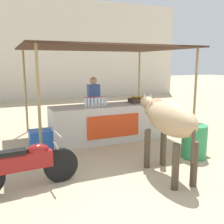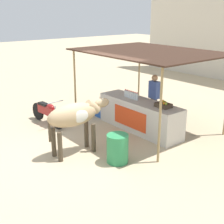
{
  "view_description": "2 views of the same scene",
  "coord_description": "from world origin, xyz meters",
  "px_view_note": "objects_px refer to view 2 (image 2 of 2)",
  "views": [
    {
      "loc": [
        -2.54,
        -4.08,
        2.07
      ],
      "look_at": [
        -0.14,
        1.56,
        0.89
      ],
      "focal_mm": 42.0,
      "sensor_mm": 36.0,
      "label": 1
    },
    {
      "loc": [
        6.65,
        -4.21,
        3.63
      ],
      "look_at": [
        -0.12,
        1.2,
        0.77
      ],
      "focal_mm": 50.0,
      "sensor_mm": 36.0,
      "label": 2
    }
  ],
  "objects_px": {
    "water_barrel": "(118,149)",
    "cow": "(75,116)",
    "fruit_crate": "(163,105)",
    "cooler_box": "(104,110)",
    "motorcycle_parked": "(47,112)",
    "vendor_behind_counter": "(154,99)",
    "stall_counter": "(139,115)"
  },
  "relations": [
    {
      "from": "fruit_crate",
      "to": "vendor_behind_counter",
      "type": "relative_size",
      "value": 0.27
    },
    {
      "from": "vendor_behind_counter",
      "to": "motorcycle_parked",
      "type": "xyz_separation_m",
      "value": [
        -2.13,
        -2.76,
        -0.42
      ]
    },
    {
      "from": "stall_counter",
      "to": "cooler_box",
      "type": "height_order",
      "value": "stall_counter"
    },
    {
      "from": "cooler_box",
      "to": "cow",
      "type": "xyz_separation_m",
      "value": [
        1.91,
        -2.35,
        0.79
      ]
    },
    {
      "from": "stall_counter",
      "to": "water_barrel",
      "type": "height_order",
      "value": "stall_counter"
    },
    {
      "from": "fruit_crate",
      "to": "water_barrel",
      "type": "height_order",
      "value": "fruit_crate"
    },
    {
      "from": "cooler_box",
      "to": "motorcycle_parked",
      "type": "xyz_separation_m",
      "value": [
        -0.54,
        -1.91,
        0.19
      ]
    },
    {
      "from": "cooler_box",
      "to": "cow",
      "type": "distance_m",
      "value": 3.13
    },
    {
      "from": "stall_counter",
      "to": "motorcycle_parked",
      "type": "relative_size",
      "value": 1.67
    },
    {
      "from": "water_barrel",
      "to": "cow",
      "type": "bearing_deg",
      "value": -153.95
    },
    {
      "from": "cow",
      "to": "vendor_behind_counter",
      "type": "bearing_deg",
      "value": 95.65
    },
    {
      "from": "vendor_behind_counter",
      "to": "water_barrel",
      "type": "distance_m",
      "value": 3.05
    },
    {
      "from": "cooler_box",
      "to": "fruit_crate",
      "type": "bearing_deg",
      "value": 3.3
    },
    {
      "from": "fruit_crate",
      "to": "cow",
      "type": "height_order",
      "value": "cow"
    },
    {
      "from": "cooler_box",
      "to": "cow",
      "type": "bearing_deg",
      "value": -50.92
    },
    {
      "from": "fruit_crate",
      "to": "vendor_behind_counter",
      "type": "height_order",
      "value": "vendor_behind_counter"
    },
    {
      "from": "fruit_crate",
      "to": "vendor_behind_counter",
      "type": "xyz_separation_m",
      "value": [
        -1.05,
        0.7,
        -0.19
      ]
    },
    {
      "from": "stall_counter",
      "to": "motorcycle_parked",
      "type": "bearing_deg",
      "value": -138.34
    },
    {
      "from": "vendor_behind_counter",
      "to": "water_barrel",
      "type": "height_order",
      "value": "vendor_behind_counter"
    },
    {
      "from": "motorcycle_parked",
      "to": "cow",
      "type": "bearing_deg",
      "value": -10.23
    },
    {
      "from": "fruit_crate",
      "to": "motorcycle_parked",
      "type": "height_order",
      "value": "fruit_crate"
    },
    {
      "from": "vendor_behind_counter",
      "to": "stall_counter",
      "type": "bearing_deg",
      "value": -80.55
    },
    {
      "from": "water_barrel",
      "to": "vendor_behind_counter",
      "type": "bearing_deg",
      "value": 117.34
    },
    {
      "from": "fruit_crate",
      "to": "cooler_box",
      "type": "bearing_deg",
      "value": -176.7
    },
    {
      "from": "cooler_box",
      "to": "cow",
      "type": "height_order",
      "value": "cow"
    },
    {
      "from": "water_barrel",
      "to": "fruit_crate",
      "type": "bearing_deg",
      "value": 99.69
    },
    {
      "from": "fruit_crate",
      "to": "cow",
      "type": "distance_m",
      "value": 2.61
    },
    {
      "from": "stall_counter",
      "to": "vendor_behind_counter",
      "type": "relative_size",
      "value": 1.82
    },
    {
      "from": "stall_counter",
      "to": "fruit_crate",
      "type": "relative_size",
      "value": 6.82
    },
    {
      "from": "fruit_crate",
      "to": "cooler_box",
      "type": "xyz_separation_m",
      "value": [
        -2.64,
        -0.15,
        -0.79
      ]
    },
    {
      "from": "water_barrel",
      "to": "cow",
      "type": "height_order",
      "value": "cow"
    },
    {
      "from": "cooler_box",
      "to": "water_barrel",
      "type": "relative_size",
      "value": 0.83
    }
  ]
}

